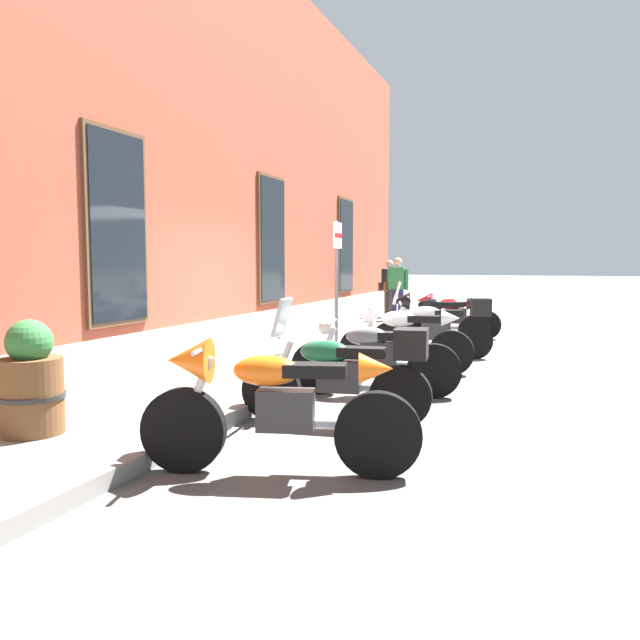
{
  "coord_description": "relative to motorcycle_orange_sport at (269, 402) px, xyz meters",
  "views": [
    {
      "loc": [
        -9.3,
        -2.99,
        1.67
      ],
      "look_at": [
        0.3,
        0.51,
        0.73
      ],
      "focal_mm": 35.95,
      "sensor_mm": 36.0,
      "label": 1
    }
  ],
  "objects": [
    {
      "name": "ground_plane",
      "position": [
        4.84,
        0.94,
        -0.58
      ],
      "size": [
        140.0,
        140.0,
        0.0
      ],
      "primitive_type": "plane",
      "color": "#565451"
    },
    {
      "name": "sidewalk",
      "position": [
        4.84,
        2.1,
        -0.5
      ],
      "size": [
        30.08,
        2.33,
        0.15
      ],
      "primitive_type": "cube",
      "color": "slate",
      "rests_on": "ground_plane"
    },
    {
      "name": "lane_stripe",
      "position": [
        4.84,
        -2.26,
        -0.58
      ],
      "size": [
        30.08,
        0.12,
        0.01
      ],
      "primitive_type": "cube",
      "color": "silver",
      "rests_on": "ground_plane"
    },
    {
      "name": "brick_pub_facade",
      "position": [
        4.84,
        5.78,
        3.16
      ],
      "size": [
        24.08,
        5.13,
        7.49
      ],
      "color": "brown",
      "rests_on": "ground_plane"
    },
    {
      "name": "motorcycle_orange_sport",
      "position": [
        0.0,
        0.0,
        0.0
      ],
      "size": [
        0.79,
        2.17,
        1.08
      ],
      "color": "black",
      "rests_on": "ground_plane"
    },
    {
      "name": "motorcycle_green_touring",
      "position": [
        1.7,
        -0.08,
        -0.04
      ],
      "size": [
        0.66,
        1.99,
        1.29
      ],
      "color": "black",
      "rests_on": "ground_plane"
    },
    {
      "name": "motorcycle_grey_naked",
      "position": [
        3.15,
        0.02,
        -0.1
      ],
      "size": [
        0.66,
        2.11,
        0.93
      ],
      "color": "black",
      "rests_on": "ground_plane"
    },
    {
      "name": "motorcycle_white_sport",
      "position": [
        4.89,
        0.08,
        -0.01
      ],
      "size": [
        0.62,
        2.02,
        1.06
      ],
      "color": "black",
      "rests_on": "ground_plane"
    },
    {
      "name": "motorcycle_silver_touring",
      "position": [
        6.48,
        -0.22,
        -0.03
      ],
      "size": [
        0.86,
        2.03,
        1.33
      ],
      "color": "black",
      "rests_on": "ground_plane"
    },
    {
      "name": "motorcycle_black_sport",
      "position": [
        8.04,
        0.17,
        -0.0
      ],
      "size": [
        0.79,
        2.07,
        1.07
      ],
      "color": "black",
      "rests_on": "ground_plane"
    },
    {
      "name": "motorcycle_red_sport",
      "position": [
        9.61,
        0.04,
        -0.04
      ],
      "size": [
        0.62,
        2.0,
        0.98
      ],
      "color": "black",
      "rests_on": "ground_plane"
    },
    {
      "name": "pedestrian_striped_shirt",
      "position": [
        11.77,
        1.74,
        0.47
      ],
      "size": [
        0.26,
        0.66,
        1.61
      ],
      "color": "#1E1E4C",
      "rests_on": "sidewalk"
    },
    {
      "name": "pedestrian_dark_jacket",
      "position": [
        12.61,
        2.16,
        0.43
      ],
      "size": [
        0.41,
        0.61,
        1.55
      ],
      "color": "#38332D",
      "rests_on": "sidewalk"
    },
    {
      "name": "parking_sign",
      "position": [
        6.03,
        1.47,
        1.01
      ],
      "size": [
        0.36,
        0.07,
        2.21
      ],
      "color": "#4C4C51",
      "rests_on": "sidewalk"
    },
    {
      "name": "barrel_planter",
      "position": [
        -0.12,
        2.24,
        0.02
      ],
      "size": [
        0.58,
        0.58,
        1.02
      ],
      "color": "brown",
      "rests_on": "sidewalk"
    }
  ]
}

